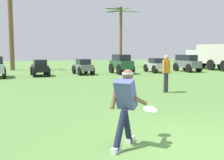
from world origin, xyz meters
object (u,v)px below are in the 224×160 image
at_px(parked_car_slot_g, 187,63).
at_px(palm_tree_left_of_centre, 11,23).
at_px(parked_car_slot_f, 155,65).
at_px(palm_tree_right_of_centre, 121,29).
at_px(parked_car_slot_d, 83,66).
at_px(box_truck, 212,55).
at_px(frisbee_in_flight, 150,110).
at_px(parked_car_slot_c, 40,67).
at_px(parked_car_slot_e, 121,63).
at_px(teammate_near_sideline, 166,70).
at_px(frisbee_thrower, 126,104).

relative_size(parked_car_slot_g, palm_tree_left_of_centre, 0.35).
relative_size(parked_car_slot_f, palm_tree_right_of_centre, 0.38).
relative_size(parked_car_slot_d, palm_tree_right_of_centre, 0.38).
bearing_deg(box_truck, parked_car_slot_f, -170.61).
relative_size(frisbee_in_flight, parked_car_slot_d, 0.13).
relative_size(parked_car_slot_c, parked_car_slot_e, 0.94).
distance_m(frisbee_in_flight, parked_car_slot_d, 14.51).
bearing_deg(teammate_near_sideline, box_truck, 44.18).
bearing_deg(parked_car_slot_c, frisbee_in_flight, -85.96).
xyz_separation_m(frisbee_thrower, parked_car_slot_g, (11.15, 14.52, -0.08)).
bearing_deg(parked_car_slot_e, parked_car_slot_g, -0.05).
distance_m(parked_car_slot_c, parked_car_slot_d, 3.00).
xyz_separation_m(parked_car_slot_d, parked_car_slot_e, (2.82, -0.24, 0.18)).
height_order(parked_car_slot_e, box_truck, box_truck).
xyz_separation_m(parked_car_slot_c, parked_car_slot_d, (3.00, 0.13, 0.00)).
height_order(teammate_near_sideline, parked_car_slot_c, teammate_near_sideline).
relative_size(parked_car_slot_g, box_truck, 0.41).
height_order(teammate_near_sideline, parked_car_slot_g, teammate_near_sideline).
height_order(parked_car_slot_c, box_truck, box_truck).
relative_size(frisbee_in_flight, palm_tree_right_of_centre, 0.05).
relative_size(frisbee_thrower, parked_car_slot_g, 0.58).
xyz_separation_m(parked_car_slot_f, palm_tree_right_of_centre, (-0.17, 7.10, 3.19)).
xyz_separation_m(parked_car_slot_g, palm_tree_right_of_centre, (-2.91, 7.25, 3.03)).
bearing_deg(parked_car_slot_g, teammate_near_sideline, -128.28).
xyz_separation_m(frisbee_in_flight, teammate_near_sideline, (3.32, 5.09, 0.38)).
bearing_deg(parked_car_slot_f, frisbee_thrower, -119.85).
xyz_separation_m(frisbee_in_flight, parked_car_slot_d, (1.99, 14.37, 0.01)).
xyz_separation_m(teammate_near_sideline, parked_car_slot_c, (-4.32, 9.16, -0.38)).
relative_size(parked_car_slot_f, parked_car_slot_g, 0.91).
relative_size(teammate_near_sideline, parked_car_slot_g, 0.64).
bearing_deg(parked_car_slot_d, parked_car_slot_e, -4.93).
distance_m(teammate_near_sideline, parked_car_slot_c, 10.13).
xyz_separation_m(teammate_near_sideline, palm_tree_right_of_centre, (4.22, 16.28, 2.82)).
height_order(frisbee_thrower, parked_car_slot_e, frisbee_thrower).
relative_size(frisbee_thrower, parked_car_slot_f, 0.64).
bearing_deg(parked_car_slot_d, frisbee_thrower, -100.35).
bearing_deg(box_truck, frisbee_in_flight, -132.09).
bearing_deg(parked_car_slot_g, parked_car_slot_f, 176.91).
bearing_deg(parked_car_slot_c, teammate_near_sideline, -64.73).
bearing_deg(frisbee_in_flight, frisbee_thrower, -150.84).
height_order(parked_car_slot_e, parked_car_slot_g, parked_car_slot_e).
bearing_deg(parked_car_slot_g, box_truck, 19.00).
distance_m(parked_car_slot_g, palm_tree_left_of_centre, 14.93).
bearing_deg(parked_car_slot_c, box_truck, 4.00).
bearing_deg(parked_car_slot_e, teammate_near_sideline, -99.39).
height_order(parked_car_slot_d, parked_car_slot_e, parked_car_slot_e).
height_order(frisbee_in_flight, parked_car_slot_c, parked_car_slot_c).
distance_m(frisbee_in_flight, parked_car_slot_f, 16.22).
bearing_deg(frisbee_in_flight, parked_car_slot_c, 94.04).
bearing_deg(parked_car_slot_g, frisbee_in_flight, -126.49).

